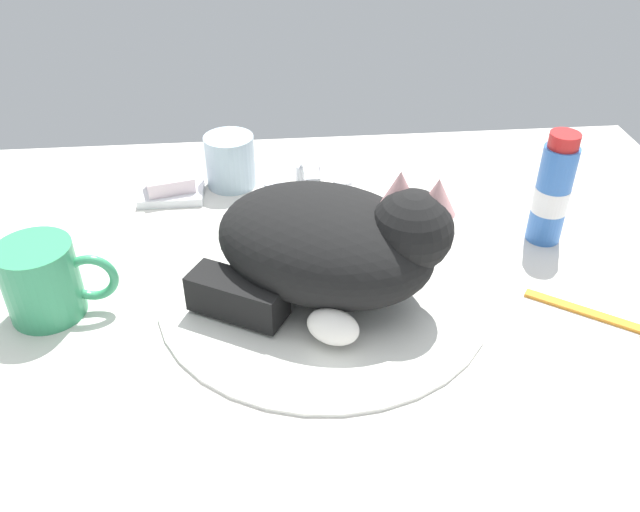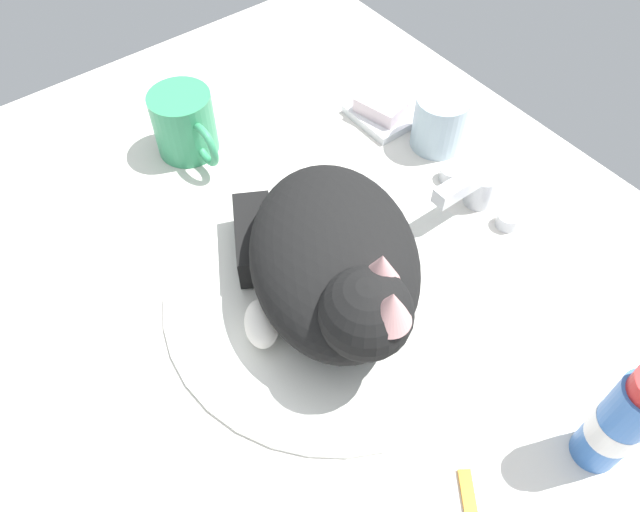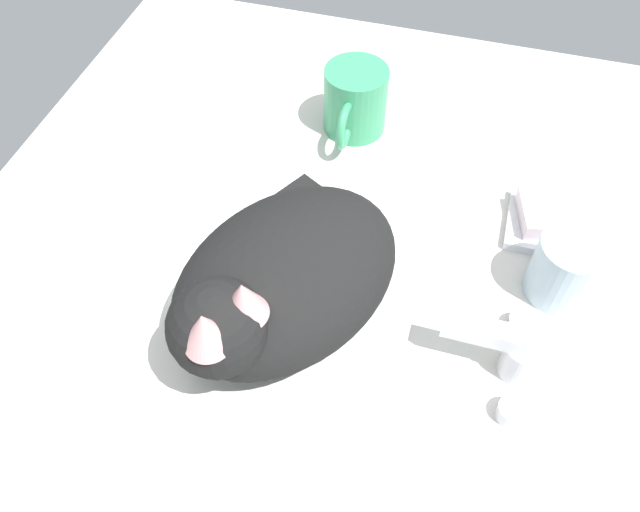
% 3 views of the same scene
% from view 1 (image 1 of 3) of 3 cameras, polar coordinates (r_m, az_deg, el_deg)
% --- Properties ---
extents(ground_plane, '(1.10, 0.83, 0.03)m').
position_cam_1_polar(ground_plane, '(0.78, 0.34, -3.93)').
color(ground_plane, silver).
extents(sink_basin, '(0.38, 0.38, 0.01)m').
position_cam_1_polar(sink_basin, '(0.77, 0.35, -2.79)').
color(sink_basin, silver).
rests_on(sink_basin, ground_plane).
extents(faucet, '(0.13, 0.10, 0.06)m').
position_cam_1_polar(faucet, '(0.94, -0.96, 6.66)').
color(faucet, silver).
rests_on(faucet, ground_plane).
extents(cat, '(0.31, 0.27, 0.15)m').
position_cam_1_polar(cat, '(0.72, 1.23, 1.09)').
color(cat, black).
rests_on(cat, sink_basin).
extents(coffee_mug, '(0.12, 0.08, 0.09)m').
position_cam_1_polar(coffee_mug, '(0.77, -22.59, -1.95)').
color(coffee_mug, '#389966').
rests_on(coffee_mug, ground_plane).
extents(rinse_cup, '(0.07, 0.07, 0.08)m').
position_cam_1_polar(rinse_cup, '(0.97, -7.71, 8.08)').
color(rinse_cup, silver).
rests_on(rinse_cup, ground_plane).
extents(soap_dish, '(0.09, 0.06, 0.01)m').
position_cam_1_polar(soap_dish, '(0.97, -12.60, 5.28)').
color(soap_dish, white).
rests_on(soap_dish, ground_plane).
extents(soap_bar, '(0.07, 0.06, 0.02)m').
position_cam_1_polar(soap_bar, '(0.96, -12.73, 6.14)').
color(soap_bar, silver).
rests_on(soap_bar, soap_dish).
extents(toothpaste_bottle, '(0.04, 0.04, 0.15)m').
position_cam_1_polar(toothpaste_bottle, '(0.87, 19.31, 5.22)').
color(toothpaste_bottle, '#3870C6').
rests_on(toothpaste_bottle, ground_plane).
extents(toothbrush, '(0.13, 0.10, 0.02)m').
position_cam_1_polar(toothbrush, '(0.79, 22.94, -4.61)').
color(toothbrush, orange).
rests_on(toothbrush, ground_plane).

